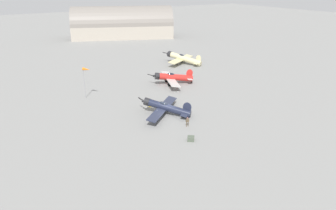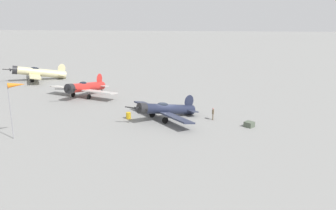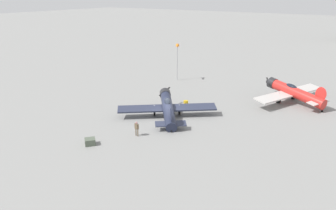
{
  "view_description": "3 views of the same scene",
  "coord_description": "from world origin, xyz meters",
  "px_view_note": "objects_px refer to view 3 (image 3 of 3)",
  "views": [
    {
      "loc": [
        -44.47,
        28.36,
        22.05
      ],
      "look_at": [
        0.0,
        0.0,
        1.8
      ],
      "focal_mm": 35.2,
      "sensor_mm": 36.0,
      "label": 1
    },
    {
      "loc": [
        -4.38,
        43.54,
        13.57
      ],
      "look_at": [
        0.0,
        0.0,
        1.8
      ],
      "focal_mm": 37.75,
      "sensor_mm": 36.0,
      "label": 2
    },
    {
      "loc": [
        -30.63,
        -20.99,
        14.53
      ],
      "look_at": [
        0.0,
        0.0,
        1.8
      ],
      "focal_mm": 35.86,
      "sensor_mm": 36.0,
      "label": 3
    }
  ],
  "objects_px": {
    "fuel_drum": "(186,104)",
    "equipment_crate": "(90,142)",
    "windsock_mast": "(177,48)",
    "airplane_foreground": "(168,108)",
    "ground_crew_mechanic": "(137,127)",
    "airplane_mid_apron": "(293,92)"
  },
  "relations": [
    {
      "from": "fuel_drum",
      "to": "equipment_crate",
      "type": "bearing_deg",
      "value": 173.1
    },
    {
      "from": "equipment_crate",
      "to": "windsock_mast",
      "type": "relative_size",
      "value": 0.22
    },
    {
      "from": "airplane_foreground",
      "to": "ground_crew_mechanic",
      "type": "distance_m",
      "value": 6.16
    },
    {
      "from": "airplane_foreground",
      "to": "airplane_mid_apron",
      "type": "relative_size",
      "value": 0.83
    },
    {
      "from": "ground_crew_mechanic",
      "to": "windsock_mast",
      "type": "bearing_deg",
      "value": -151.38
    },
    {
      "from": "airplane_mid_apron",
      "to": "fuel_drum",
      "type": "height_order",
      "value": "airplane_mid_apron"
    },
    {
      "from": "equipment_crate",
      "to": "fuel_drum",
      "type": "bearing_deg",
      "value": -6.9
    },
    {
      "from": "airplane_mid_apron",
      "to": "ground_crew_mechanic",
      "type": "height_order",
      "value": "airplane_mid_apron"
    },
    {
      "from": "fuel_drum",
      "to": "windsock_mast",
      "type": "xyz_separation_m",
      "value": [
        10.3,
        8.08,
        5.22
      ]
    },
    {
      "from": "fuel_drum",
      "to": "airplane_mid_apron",
      "type": "bearing_deg",
      "value": -49.34
    },
    {
      "from": "airplane_mid_apron",
      "to": "airplane_foreground",
      "type": "bearing_deg",
      "value": 73.9
    },
    {
      "from": "equipment_crate",
      "to": "windsock_mast",
      "type": "height_order",
      "value": "windsock_mast"
    },
    {
      "from": "equipment_crate",
      "to": "windsock_mast",
      "type": "distance_m",
      "value": 26.73
    },
    {
      "from": "fuel_drum",
      "to": "windsock_mast",
      "type": "height_order",
      "value": "windsock_mast"
    },
    {
      "from": "ground_crew_mechanic",
      "to": "windsock_mast",
      "type": "xyz_separation_m",
      "value": [
        21.15,
        8.7,
        4.68
      ]
    },
    {
      "from": "airplane_foreground",
      "to": "fuel_drum",
      "type": "height_order",
      "value": "airplane_foreground"
    },
    {
      "from": "airplane_foreground",
      "to": "airplane_mid_apron",
      "type": "height_order",
      "value": "airplane_mid_apron"
    },
    {
      "from": "airplane_mid_apron",
      "to": "equipment_crate",
      "type": "xyz_separation_m",
      "value": [
        -24.64,
        12.9,
        -1.23
      ]
    },
    {
      "from": "airplane_foreground",
      "to": "windsock_mast",
      "type": "height_order",
      "value": "windsock_mast"
    },
    {
      "from": "airplane_foreground",
      "to": "windsock_mast",
      "type": "distance_m",
      "value": 17.74
    },
    {
      "from": "ground_crew_mechanic",
      "to": "equipment_crate",
      "type": "relative_size",
      "value": 1.13
    },
    {
      "from": "equipment_crate",
      "to": "airplane_mid_apron",
      "type": "bearing_deg",
      "value": -27.63
    }
  ]
}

